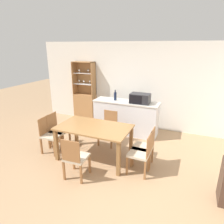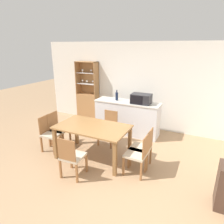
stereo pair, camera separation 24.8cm
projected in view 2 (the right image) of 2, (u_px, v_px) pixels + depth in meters
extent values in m
plane|color=#A37F5B|center=(102.00, 170.00, 4.09)|extent=(18.00, 18.00, 0.00)
cube|color=silver|center=(144.00, 86.00, 5.93)|extent=(6.80, 0.06, 2.55)
cube|color=silver|center=(127.00, 118.00, 5.71)|extent=(1.81, 0.50, 0.92)
cube|color=beige|center=(127.00, 102.00, 5.56)|extent=(1.84, 0.53, 0.03)
cube|color=#A37042|center=(88.00, 107.00, 6.80)|extent=(0.72, 0.32, 0.89)
cube|color=#A37042|center=(90.00, 78.00, 6.62)|extent=(0.72, 0.02, 1.06)
cube|color=#A37042|center=(78.00, 77.00, 6.64)|extent=(0.02, 0.32, 1.06)
cube|color=#A37042|center=(96.00, 79.00, 6.35)|extent=(0.02, 0.32, 1.06)
cube|color=#A37042|center=(86.00, 62.00, 6.33)|extent=(0.72, 0.32, 0.02)
cube|color=white|center=(87.00, 84.00, 6.55)|extent=(0.68, 0.27, 0.01)
cube|color=white|center=(87.00, 73.00, 6.44)|extent=(0.68, 0.27, 0.01)
cylinder|color=white|center=(83.00, 83.00, 6.64)|extent=(0.04, 0.04, 0.01)
cylinder|color=white|center=(83.00, 82.00, 6.63)|extent=(0.01, 0.01, 0.06)
sphere|color=white|center=(83.00, 80.00, 6.62)|extent=(0.06, 0.06, 0.06)
cylinder|color=white|center=(83.00, 73.00, 6.47)|extent=(0.04, 0.04, 0.01)
cylinder|color=white|center=(83.00, 72.00, 6.46)|extent=(0.01, 0.01, 0.06)
sphere|color=white|center=(82.00, 70.00, 6.45)|extent=(0.06, 0.06, 0.06)
cylinder|color=white|center=(87.00, 83.00, 6.54)|extent=(0.04, 0.04, 0.01)
cylinder|color=white|center=(87.00, 83.00, 6.53)|extent=(0.01, 0.01, 0.06)
sphere|color=white|center=(87.00, 81.00, 6.51)|extent=(0.06, 0.06, 0.06)
cylinder|color=white|center=(91.00, 73.00, 6.41)|extent=(0.04, 0.04, 0.01)
cylinder|color=white|center=(91.00, 72.00, 6.40)|extent=(0.01, 0.01, 0.06)
sphere|color=white|center=(91.00, 70.00, 6.38)|extent=(0.06, 0.06, 0.06)
cylinder|color=white|center=(93.00, 84.00, 6.50)|extent=(0.04, 0.04, 0.01)
cylinder|color=white|center=(93.00, 83.00, 6.49)|extent=(0.01, 0.01, 0.06)
sphere|color=white|center=(93.00, 81.00, 6.47)|extent=(0.06, 0.06, 0.06)
cube|color=olive|center=(92.00, 127.00, 4.34)|extent=(1.58, 0.92, 0.03)
cube|color=olive|center=(55.00, 144.00, 4.42)|extent=(0.07, 0.07, 0.73)
cube|color=olive|center=(115.00, 159.00, 3.82)|extent=(0.07, 0.07, 0.73)
cube|color=olive|center=(76.00, 130.00, 5.11)|extent=(0.07, 0.07, 0.73)
cube|color=olive|center=(130.00, 142.00, 4.50)|extent=(0.07, 0.07, 0.73)
cube|color=#C1B299|center=(108.00, 129.00, 5.07)|extent=(0.40, 0.40, 0.05)
cube|color=#936038|center=(111.00, 118.00, 5.16)|extent=(0.37, 0.02, 0.42)
cube|color=#936038|center=(111.00, 141.00, 4.91)|extent=(0.04, 0.04, 0.39)
cube|color=#936038|center=(98.00, 138.00, 5.06)|extent=(0.04, 0.04, 0.39)
cube|color=#936038|center=(117.00, 135.00, 5.22)|extent=(0.04, 0.04, 0.39)
cube|color=#936038|center=(105.00, 133.00, 5.37)|extent=(0.04, 0.04, 0.39)
cube|color=#C1B299|center=(59.00, 130.00, 5.00)|extent=(0.40, 0.40, 0.05)
cube|color=#936038|center=(53.00, 120.00, 5.01)|extent=(0.02, 0.37, 0.42)
cube|color=#936038|center=(70.00, 137.00, 5.15)|extent=(0.04, 0.04, 0.39)
cube|color=#936038|center=(61.00, 142.00, 4.85)|extent=(0.04, 0.04, 0.39)
cube|color=#936038|center=(59.00, 134.00, 5.30)|extent=(0.04, 0.04, 0.39)
cube|color=#936038|center=(50.00, 140.00, 4.99)|extent=(0.04, 0.04, 0.39)
cube|color=#C1B299|center=(140.00, 148.00, 4.13)|extent=(0.41, 0.41, 0.05)
cube|color=#936038|center=(150.00, 140.00, 3.97)|extent=(0.02, 0.37, 0.42)
cube|color=#936038|center=(129.00, 159.00, 4.12)|extent=(0.04, 0.04, 0.39)
cube|color=#936038|center=(135.00, 152.00, 4.43)|extent=(0.04, 0.04, 0.39)
cube|color=#936038|center=(145.00, 164.00, 3.97)|extent=(0.04, 0.04, 0.39)
cube|color=#936038|center=(151.00, 155.00, 4.27)|extent=(0.04, 0.04, 0.39)
cube|color=#C1B299|center=(52.00, 134.00, 4.77)|extent=(0.42, 0.42, 0.05)
cube|color=#936038|center=(44.00, 124.00, 4.77)|extent=(0.03, 0.37, 0.42)
cube|color=#936038|center=(63.00, 141.00, 4.93)|extent=(0.04, 0.04, 0.39)
cube|color=#936038|center=(54.00, 147.00, 4.61)|extent=(0.04, 0.04, 0.39)
cube|color=#936038|center=(52.00, 138.00, 5.06)|extent=(0.04, 0.04, 0.39)
cube|color=#936038|center=(42.00, 144.00, 4.75)|extent=(0.04, 0.04, 0.39)
cube|color=#C1B299|center=(73.00, 156.00, 3.83)|extent=(0.42, 0.42, 0.05)
cube|color=#936038|center=(66.00, 150.00, 3.58)|extent=(0.37, 0.04, 0.42)
cube|color=#936038|center=(71.00, 160.00, 4.12)|extent=(0.04, 0.04, 0.39)
cube|color=#936038|center=(86.00, 163.00, 3.99)|extent=(0.04, 0.04, 0.39)
cube|color=#936038|center=(61.00, 169.00, 3.80)|extent=(0.04, 0.04, 0.39)
cube|color=#936038|center=(77.00, 173.00, 3.67)|extent=(0.04, 0.04, 0.39)
cube|color=#C1B299|center=(136.00, 154.00, 3.89)|extent=(0.41, 0.41, 0.05)
cube|color=#936038|center=(146.00, 146.00, 3.74)|extent=(0.02, 0.37, 0.42)
cube|color=#936038|center=(123.00, 166.00, 3.89)|extent=(0.04, 0.04, 0.39)
cube|color=#936038|center=(130.00, 158.00, 4.19)|extent=(0.04, 0.04, 0.39)
cube|color=#936038|center=(141.00, 171.00, 3.73)|extent=(0.04, 0.04, 0.39)
cube|color=#936038|center=(147.00, 162.00, 4.04)|extent=(0.04, 0.04, 0.39)
cube|color=#232328|center=(141.00, 99.00, 5.33)|extent=(0.52, 0.35, 0.26)
cube|color=black|center=(136.00, 100.00, 5.21)|extent=(0.33, 0.01, 0.22)
cylinder|color=#141E38|center=(117.00, 96.00, 5.66)|extent=(0.08, 0.08, 0.22)
cylinder|color=#141E38|center=(117.00, 91.00, 5.61)|extent=(0.03, 0.03, 0.07)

